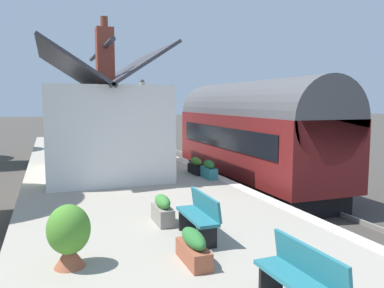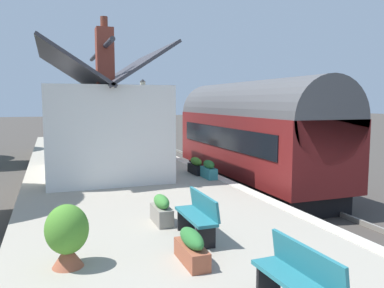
{
  "view_description": "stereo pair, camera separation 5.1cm",
  "coord_description": "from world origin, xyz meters",
  "views": [
    {
      "loc": [
        -14.91,
        6.7,
        3.53
      ],
      "look_at": [
        -0.75,
        1.5,
        1.86
      ],
      "focal_mm": 36.41,
      "sensor_mm": 36.0,
      "label": 1
    },
    {
      "loc": [
        -14.93,
        6.65,
        3.53
      ],
      "look_at": [
        -0.75,
        1.5,
        1.86
      ],
      "focal_mm": 36.41,
      "sensor_mm": 36.0,
      "label": 2
    }
  ],
  "objects": [
    {
      "name": "bench_by_lamp",
      "position": [
        -11.03,
        3.83,
        1.34
      ],
      "size": [
        1.41,
        0.48,
        0.88
      ],
      "color": "#26727F",
      "rests_on": "platform"
    },
    {
      "name": "planter_edge_near",
      "position": [
        -1.67,
        1.67,
        1.15
      ],
      "size": [
        1.02,
        0.32,
        0.6
      ],
      "color": "black",
      "rests_on": "platform"
    },
    {
      "name": "planter_bench_right",
      "position": [
        -6.91,
        4.45,
        1.17
      ],
      "size": [
        0.83,
        0.32,
        0.63
      ],
      "color": "gray",
      "rests_on": "platform"
    },
    {
      "name": "rail_far",
      "position": [
        0.0,
        -0.18,
        0.07
      ],
      "size": [
        52.0,
        0.08,
        0.14
      ],
      "primitive_type": "cube",
      "color": "gray",
      "rests_on": "ground"
    },
    {
      "name": "station_building",
      "position": [
        -0.31,
        4.87,
        2.57
      ],
      "size": [
        6.07,
        4.24,
        5.43
      ],
      "color": "white",
      "rests_on": "platform"
    },
    {
      "name": "planter_edge_far",
      "position": [
        -8.56,
        6.48,
        1.4
      ],
      "size": [
        0.69,
        0.69,
        1.03
      ],
      "color": "#9E5138",
      "rests_on": "platform"
    },
    {
      "name": "bench_platform_end",
      "position": [
        -8.06,
        4.02,
        1.34
      ],
      "size": [
        1.4,
        0.44,
        0.88
      ],
      "color": "#26727F",
      "rests_on": "platform"
    },
    {
      "name": "planter_bench_left",
      "position": [
        -9.11,
        4.55,
        1.13
      ],
      "size": [
        0.94,
        0.32,
        0.57
      ],
      "color": "#9E5138",
      "rests_on": "platform"
    },
    {
      "name": "rail_near",
      "position": [
        0.0,
        -1.62,
        0.07
      ],
      "size": [
        52.0,
        0.08,
        0.14
      ],
      "primitive_type": "cube",
      "color": "gray",
      "rests_on": "ground"
    },
    {
      "name": "train",
      "position": [
        -1.21,
        -0.9,
        2.22
      ],
      "size": [
        9.62,
        2.73,
        4.32
      ],
      "color": "black",
      "rests_on": "ground"
    },
    {
      "name": "lamp_post_platform",
      "position": [
        6.03,
        1.88,
        3.54
      ],
      "size": [
        0.32,
        0.5,
        3.85
      ],
      "color": "black",
      "rests_on": "platform"
    },
    {
      "name": "station_sign_board",
      "position": [
        4.85,
        1.82,
        2.05
      ],
      "size": [
        0.96,
        0.06,
        1.57
      ],
      "color": "black",
      "rests_on": "platform"
    },
    {
      "name": "planter_corner_building",
      "position": [
        2.48,
        1.73,
        1.32
      ],
      "size": [
        0.55,
        0.55,
        0.86
      ],
      "color": "#9E5138",
      "rests_on": "platform"
    },
    {
      "name": "platform_edge_coping",
      "position": [
        0.0,
        1.18,
        0.87
      ],
      "size": [
        32.0,
        0.36,
        0.02
      ],
      "primitive_type": "cube",
      "color": "beige",
      "rests_on": "platform"
    },
    {
      "name": "ground_plane",
      "position": [
        0.0,
        0.0,
        0.0
      ],
      "size": [
        160.0,
        160.0,
        0.0
      ],
      "primitive_type": "plane",
      "color": "#423D38"
    },
    {
      "name": "planter_under_sign",
      "position": [
        -2.61,
        1.55,
        1.16
      ],
      "size": [
        0.84,
        0.32,
        0.63
      ],
      "color": "teal",
      "rests_on": "platform"
    },
    {
      "name": "platform",
      "position": [
        0.0,
        4.3,
        0.43
      ],
      "size": [
        32.0,
        6.61,
        0.86
      ],
      "primitive_type": "cube",
      "color": "#A39B8C",
      "rests_on": "ground"
    },
    {
      "name": "bench_mid_platform",
      "position": [
        9.5,
        3.92,
        1.34
      ],
      "size": [
        1.42,
        0.49,
        0.88
      ],
      "color": "#26727F",
      "rests_on": "platform"
    }
  ]
}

